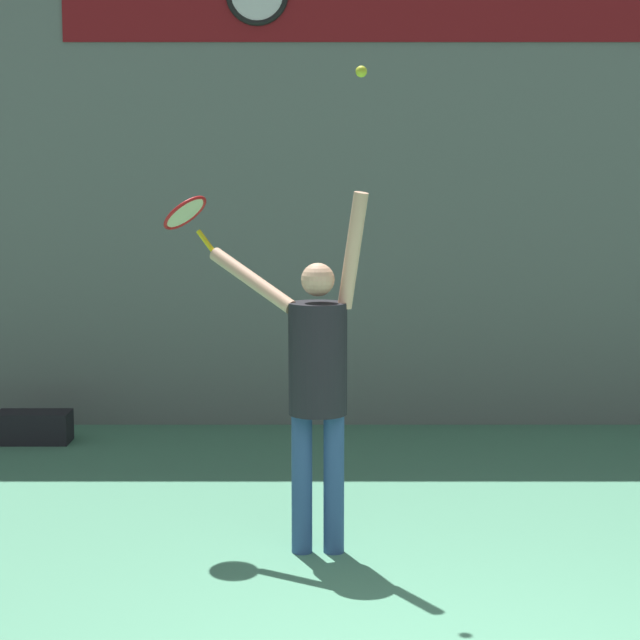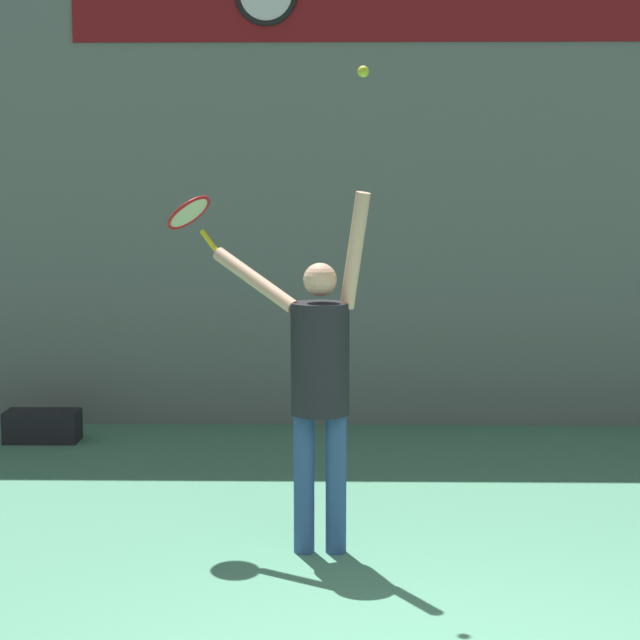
{
  "view_description": "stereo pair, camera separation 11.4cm",
  "coord_description": "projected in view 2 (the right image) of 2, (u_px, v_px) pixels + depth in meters",
  "views": [
    {
      "loc": [
        -0.58,
        -4.79,
        2.37
      ],
      "look_at": [
        -0.59,
        2.27,
        1.48
      ],
      "focal_mm": 65.0,
      "sensor_mm": 36.0,
      "label": 1
    },
    {
      "loc": [
        -0.46,
        -4.79,
        2.37
      ],
      "look_at": [
        -0.59,
        2.27,
        1.48
      ],
      "focal_mm": 65.0,
      "sensor_mm": 36.0,
      "label": 2
    }
  ],
  "objects": [
    {
      "name": "equipment_bag",
      "position": [
        42.0,
        426.0,
        10.31
      ],
      "size": [
        0.65,
        0.32,
        0.28
      ],
      "color": "black",
      "rests_on": "ground_plane"
    },
    {
      "name": "tennis_racket",
      "position": [
        190.0,
        215.0,
        7.57
      ],
      "size": [
        0.41,
        0.42,
        0.39
      ],
      "color": "yellow"
    },
    {
      "name": "tennis_ball",
      "position": [
        363.0,
        71.0,
        6.82
      ],
      "size": [
        0.07,
        0.07,
        0.07
      ],
      "color": "#CCDB2D"
    },
    {
      "name": "tennis_player",
      "position": [
        319.0,
        373.0,
        7.17
      ],
      "size": [
        1.03,
        0.64,
        2.27
      ],
      "color": "#2D4C7F",
      "rests_on": "ground_plane"
    },
    {
      "name": "back_wall",
      "position": [
        391.0,
        160.0,
        10.74
      ],
      "size": [
        18.0,
        0.1,
        5.0
      ],
      "color": "slate",
      "rests_on": "ground_plane"
    }
  ]
}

